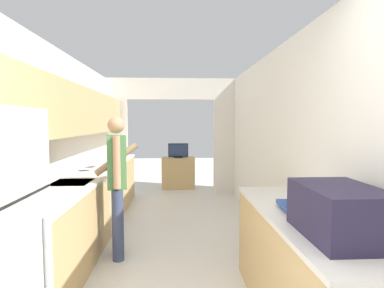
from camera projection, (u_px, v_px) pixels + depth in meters
The scene contains 11 objects.
wall_left at pixel (51, 132), 3.44m from camera, with size 0.38×7.88×2.50m.
wall_right at pixel (299, 152), 3.16m from camera, with size 0.06×7.88×2.50m.
wall_far_with_doorway at pixel (171, 127), 6.43m from camera, with size 3.16×0.06×2.50m.
counter_left at pixel (88, 205), 4.04m from camera, with size 0.62×4.46×0.89m.
counter_right at pixel (304, 271), 2.26m from camera, with size 0.62×1.88×0.89m.
range_oven at pixel (96, 198), 4.41m from camera, with size 0.66×0.77×1.03m.
person at pixel (117, 183), 3.42m from camera, with size 0.52×0.42×1.63m.
suitcase at pixel (339, 211), 1.77m from camera, with size 0.41×0.62×0.30m.
book_stack at pixel (296, 207), 2.31m from camera, with size 0.24×0.30×0.05m.
tv_cabinet at pixel (178, 173), 7.11m from camera, with size 0.77×0.42×0.73m.
television at pixel (178, 151), 7.03m from camera, with size 0.47×0.16×0.34m.
Camera 1 is at (0.12, -0.95, 1.57)m, focal length 28.00 mm.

